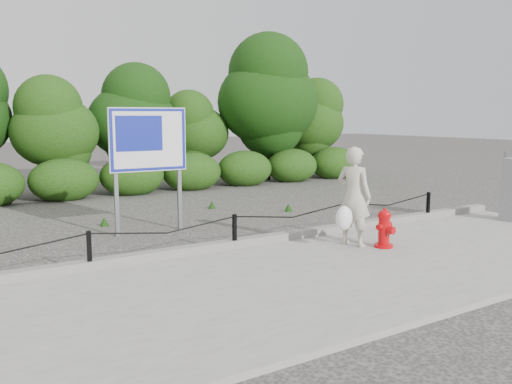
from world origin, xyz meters
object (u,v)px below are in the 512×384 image
at_px(utility_cabinet, 511,189).
at_px(advertising_sign, 148,145).
at_px(fire_hydrant, 384,229).
at_px(pedestrian, 353,198).

distance_m(utility_cabinet, advertising_sign, 7.86).
height_order(fire_hydrant, advertising_sign, advertising_sign).
relative_size(fire_hydrant, utility_cabinet, 0.46).
height_order(fire_hydrant, pedestrian, pedestrian).
bearing_deg(pedestrian, utility_cabinet, -111.92).
xyz_separation_m(fire_hydrant, pedestrian, (-0.38, 0.40, 0.53)).
relative_size(fire_hydrant, pedestrian, 0.40).
bearing_deg(fire_hydrant, pedestrian, 124.28).
distance_m(fire_hydrant, utility_cabinet, 4.19).
bearing_deg(advertising_sign, pedestrian, -50.11).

